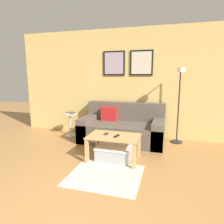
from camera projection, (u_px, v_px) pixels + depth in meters
name	position (u px, v px, depth m)	size (l,w,h in m)	color
wall_back	(127.00, 83.00, 4.79)	(5.60, 0.09, 2.55)	#D6B76B
area_rug	(105.00, 175.00, 2.98)	(1.06, 0.94, 0.01)	beige
couch	(122.00, 129.00, 4.52)	(1.83, 0.94, 0.84)	brown
coffee_table	(114.00, 140.00, 3.47)	(0.89, 0.57, 0.44)	tan
storage_bin	(114.00, 153.00, 3.53)	(0.61, 0.45, 0.24)	#9EA3A8
floor_lamp	(179.00, 102.00, 4.18)	(0.26, 0.45, 1.62)	black
side_table	(70.00, 123.00, 4.86)	(0.32, 0.32, 0.56)	silver
book_stack	(71.00, 113.00, 4.82)	(0.25, 0.16, 0.03)	#D18438
remote_control	(117.00, 136.00, 3.40)	(0.04, 0.15, 0.02)	black
cell_phone	(106.00, 134.00, 3.55)	(0.07, 0.14, 0.01)	#1E2338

